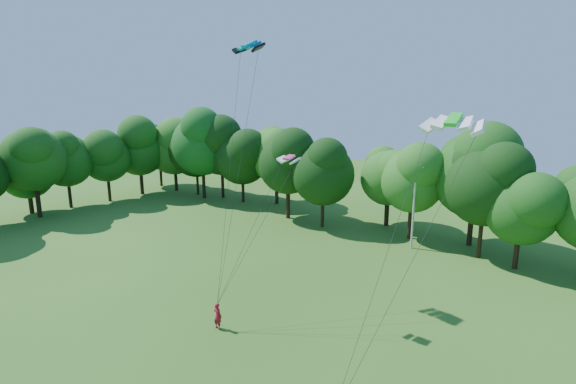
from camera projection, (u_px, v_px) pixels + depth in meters
The scene contains 8 objects.
utility_pole at pixel (414, 206), 43.33m from camera, with size 1.63×0.56×8.39m.
kite_flyer_left at pixel (218, 316), 29.24m from camera, with size 0.66×0.43×1.81m, color maroon.
kite_teal at pixel (249, 44), 32.27m from camera, with size 2.79×1.61×0.60m.
kite_green at pixel (453, 120), 23.08m from camera, with size 3.14×1.50×0.68m.
kite_pink at pixel (289, 157), 28.89m from camera, with size 1.56×0.77×0.28m.
tree_back_west at pixel (202, 139), 62.78m from camera, with size 9.33×9.33×13.58m.
tree_back_center at pixel (486, 184), 40.24m from camera, with size 7.69×7.69×11.19m.
tree_flank_west at pixel (26, 164), 55.26m from camera, with size 6.99×6.99×10.17m.
Camera 1 is at (14.38, -7.93, 15.36)m, focal length 28.00 mm.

